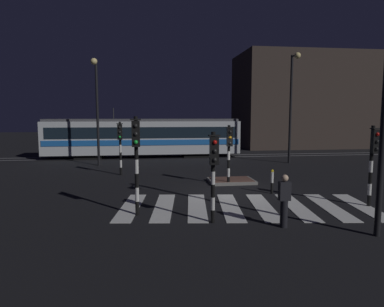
# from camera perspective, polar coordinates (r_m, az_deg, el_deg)

# --- Properties ---
(ground_plane) EXTENTS (120.00, 120.00, 0.00)m
(ground_plane) POSITION_cam_1_polar(r_m,az_deg,el_deg) (16.19, 6.39, -6.37)
(ground_plane) COLOR black
(rail_near) EXTENTS (80.00, 0.12, 0.03)m
(rail_near) POSITION_cam_1_polar(r_m,az_deg,el_deg) (28.89, 0.17, -0.65)
(rail_near) COLOR #59595E
(rail_near) RESTS_ON ground
(rail_far) EXTENTS (80.00, 0.12, 0.03)m
(rail_far) POSITION_cam_1_polar(r_m,az_deg,el_deg) (30.30, -0.19, -0.32)
(rail_far) COLOR #59595E
(rail_far) RESTS_ON ground
(crosswalk_zebra) EXTENTS (10.19, 5.23, 0.02)m
(crosswalk_zebra) POSITION_cam_1_polar(r_m,az_deg,el_deg) (13.72, 9.06, -8.72)
(crosswalk_zebra) COLOR silver
(crosswalk_zebra) RESTS_ON ground
(traffic_island) EXTENTS (2.37, 1.72, 0.18)m
(traffic_island) POSITION_cam_1_polar(r_m,az_deg,el_deg) (18.43, 6.56, -4.53)
(traffic_island) COLOR slate
(traffic_island) RESTS_ON ground
(traffic_light_corner_near_right) EXTENTS (0.36, 0.42, 3.17)m
(traffic_light_corner_near_right) POSITION_cam_1_polar(r_m,az_deg,el_deg) (14.89, 27.91, -0.04)
(traffic_light_corner_near_right) COLOR black
(traffic_light_corner_near_right) RESTS_ON ground
(traffic_light_corner_near_left) EXTENTS (0.36, 0.42, 3.53)m
(traffic_light_corner_near_left) POSITION_cam_1_polar(r_m,az_deg,el_deg) (12.11, -9.27, 0.43)
(traffic_light_corner_near_left) COLOR black
(traffic_light_corner_near_left) RESTS_ON ground
(traffic_light_corner_far_left) EXTENTS (0.36, 0.42, 3.18)m
(traffic_light_corner_far_left) POSITION_cam_1_polar(r_m,az_deg,el_deg) (20.66, -11.87, 2.18)
(traffic_light_corner_far_left) COLOR black
(traffic_light_corner_far_left) RESTS_ON ground
(traffic_light_median_centre) EXTENTS (0.36, 0.42, 3.07)m
(traffic_light_median_centre) POSITION_cam_1_polar(r_m,az_deg,el_deg) (17.32, 6.21, 1.24)
(traffic_light_median_centre) COLOR black
(traffic_light_median_centre) RESTS_ON ground
(traffic_light_kerb_mid_left) EXTENTS (0.36, 0.42, 3.03)m
(traffic_light_kerb_mid_left) POSITION_cam_1_polar(r_m,az_deg,el_deg) (11.15, 3.61, -1.72)
(traffic_light_kerb_mid_left) COLOR black
(traffic_light_kerb_mid_left) RESTS_ON ground
(street_lamp_trackside_right) EXTENTS (0.44, 1.21, 7.92)m
(street_lamp_trackside_right) POSITION_cam_1_polar(r_m,az_deg,el_deg) (26.24, 16.34, 9.19)
(street_lamp_trackside_right) COLOR black
(street_lamp_trackside_right) RESTS_ON ground
(street_lamp_trackside_left) EXTENTS (0.44, 1.21, 7.33)m
(street_lamp_trackside_left) POSITION_cam_1_polar(r_m,az_deg,el_deg) (24.83, -15.60, 8.64)
(street_lamp_trackside_left) COLOR black
(street_lamp_trackside_left) RESTS_ON ground
(tram) EXTENTS (16.31, 2.58, 4.15)m
(tram) POSITION_cam_1_polar(r_m,az_deg,el_deg) (29.18, -8.10, 2.78)
(tram) COLOR silver
(tram) RESTS_ON ground
(pedestrian_waiting_at_kerb) EXTENTS (0.36, 0.24, 1.71)m
(pedestrian_waiting_at_kerb) POSITION_cam_1_polar(r_m,az_deg,el_deg) (11.36, 15.09, -7.55)
(pedestrian_waiting_at_kerb) COLOR black
(pedestrian_waiting_at_kerb) RESTS_ON ground
(bollard_island_edge) EXTENTS (0.12, 0.12, 1.11)m
(bollard_island_edge) POSITION_cam_1_polar(r_m,az_deg,el_deg) (16.09, 13.18, -4.56)
(bollard_island_edge) COLOR black
(bollard_island_edge) RESTS_ON ground
(building_backdrop) EXTENTS (17.55, 8.00, 10.26)m
(building_backdrop) POSITION_cam_1_polar(r_m,az_deg,el_deg) (41.77, 19.85, 8.19)
(building_backdrop) COLOR #382D28
(building_backdrop) RESTS_ON ground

